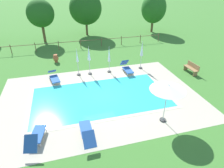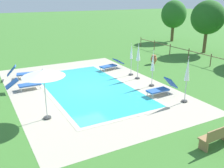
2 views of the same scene
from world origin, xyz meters
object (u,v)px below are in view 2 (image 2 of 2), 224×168
object	(u,v)px
sun_lounger_north_near_steps	(162,88)
sun_lounger_north_end	(22,73)
patio_umbrella_open_foreground	(43,73)
wooden_bench_lawn_side	(217,136)
sun_lounger_north_far	(111,65)
tree_east_mid	(174,14)
patio_umbrella_closed_row_centre	(153,64)
patio_umbrella_closed_row_mid_east	(138,55)
sun_lounger_north_mid	(25,84)
patio_umbrella_closed_row_mid_west	(187,72)
terracotta_urn_near_fence	(154,59)
patio_umbrella_closed_row_west	(131,56)
tree_west_mid	(208,18)

from	to	relation	value
sun_lounger_north_near_steps	sun_lounger_north_end	distance (m)	9.55
patio_umbrella_open_foreground	wooden_bench_lawn_side	world-z (taller)	patio_umbrella_open_foreground
sun_lounger_north_near_steps	wooden_bench_lawn_side	distance (m)	5.52
sun_lounger_north_near_steps	sun_lounger_north_far	xyz separation A→B (m)	(-6.08, -0.01, -0.03)
sun_lounger_north_end	tree_east_mid	world-z (taller)	tree_east_mid
sun_lounger_north_far	patio_umbrella_open_foreground	distance (m)	9.11
sun_lounger_north_far	patio_umbrella_open_foreground	world-z (taller)	patio_umbrella_open_foreground
patio_umbrella_closed_row_centre	patio_umbrella_closed_row_mid_east	size ratio (longest dim) A/B	0.94
sun_lounger_north_near_steps	sun_lounger_north_mid	xyz separation A→B (m)	(-4.52, -6.81, -0.02)
sun_lounger_north_near_steps	patio_umbrella_closed_row_mid_west	bearing A→B (deg)	15.41
sun_lounger_north_end	terracotta_urn_near_fence	xyz separation A→B (m)	(1.12, 10.41, 0.02)
patio_umbrella_closed_row_mid_east	wooden_bench_lawn_side	distance (m)	8.76
patio_umbrella_closed_row_west	terracotta_urn_near_fence	xyz separation A→B (m)	(-1.78, 3.38, -1.03)
patio_umbrella_open_foreground	tree_west_mid	bearing A→B (deg)	111.49
sun_lounger_north_far	sun_lounger_north_near_steps	bearing A→B (deg)	0.14
sun_lounger_north_far	patio_umbrella_closed_row_centre	distance (m)	4.76
patio_umbrella_open_foreground	patio_umbrella_closed_row_mid_west	size ratio (longest dim) A/B	0.97
patio_umbrella_closed_row_west	patio_umbrella_closed_row_mid_west	bearing A→B (deg)	-1.21
patio_umbrella_closed_row_centre	tree_west_mid	size ratio (longest dim) A/B	0.45
sun_lounger_north_mid	tree_west_mid	xyz separation A→B (m)	(-2.58, 17.93, 3.07)
patio_umbrella_closed_row_mid_east	tree_west_mid	xyz separation A→B (m)	(-3.95, 10.67, 1.77)
sun_lounger_north_near_steps	sun_lounger_north_mid	world-z (taller)	sun_lounger_north_near_steps
sun_lounger_north_mid	patio_umbrella_closed_row_west	xyz separation A→B (m)	(0.42, 7.33, 1.06)
patio_umbrella_open_foreground	wooden_bench_lawn_side	distance (m)	7.56
sun_lounger_north_near_steps	patio_umbrella_closed_row_mid_east	xyz separation A→B (m)	(-3.14, 0.45, 1.28)
sun_lounger_north_near_steps	patio_umbrella_closed_row_west	xyz separation A→B (m)	(-4.09, 0.52, 1.04)
patio_umbrella_closed_row_mid_west	wooden_bench_lawn_side	world-z (taller)	patio_umbrella_closed_row_mid_west
sun_lounger_north_end	patio_umbrella_closed_row_centre	distance (m)	8.91
patio_umbrella_closed_row_mid_west	terracotta_urn_near_fence	distance (m)	8.22
sun_lounger_north_far	patio_umbrella_closed_row_centre	world-z (taller)	patio_umbrella_closed_row_centre
sun_lounger_north_near_steps	patio_umbrella_closed_row_west	distance (m)	4.26
patio_umbrella_closed_row_mid_west	tree_west_mid	distance (m)	13.83
sun_lounger_north_near_steps	wooden_bench_lawn_side	size ratio (longest dim) A/B	1.27
terracotta_urn_near_fence	tree_east_mid	size ratio (longest dim) A/B	0.15
patio_umbrella_closed_row_west	wooden_bench_lawn_side	bearing A→B (deg)	-12.89
patio_umbrella_closed_row_centre	sun_lounger_north_mid	bearing A→B (deg)	-112.93
patio_umbrella_closed_row_west	tree_east_mid	world-z (taller)	tree_east_mid
sun_lounger_north_end	patio_umbrella_closed_row_mid_east	bearing A→B (deg)	61.03
patio_umbrella_closed_row_west	patio_umbrella_open_foreground	bearing A→B (deg)	-60.90
wooden_bench_lawn_side	patio_umbrella_closed_row_west	bearing A→B (deg)	167.11
patio_umbrella_closed_row_centre	terracotta_urn_near_fence	world-z (taller)	patio_umbrella_closed_row_centre
sun_lounger_north_far	tree_west_mid	bearing A→B (deg)	95.22
patio_umbrella_closed_row_mid_east	tree_west_mid	world-z (taller)	tree_west_mid
patio_umbrella_closed_row_mid_west	tree_west_mid	size ratio (longest dim) A/B	0.49
patio_umbrella_closed_row_mid_east	tree_west_mid	size ratio (longest dim) A/B	0.48
patio_umbrella_closed_row_west	patio_umbrella_closed_row_centre	world-z (taller)	patio_umbrella_closed_row_west
patio_umbrella_closed_row_mid_west	patio_umbrella_open_foreground	bearing A→B (deg)	-102.58
sun_lounger_north_mid	sun_lounger_north_end	xyz separation A→B (m)	(-2.48, 0.30, 0.02)
sun_lounger_north_near_steps	patio_umbrella_closed_row_mid_east	bearing A→B (deg)	171.81
sun_lounger_north_end	wooden_bench_lawn_side	distance (m)	13.21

